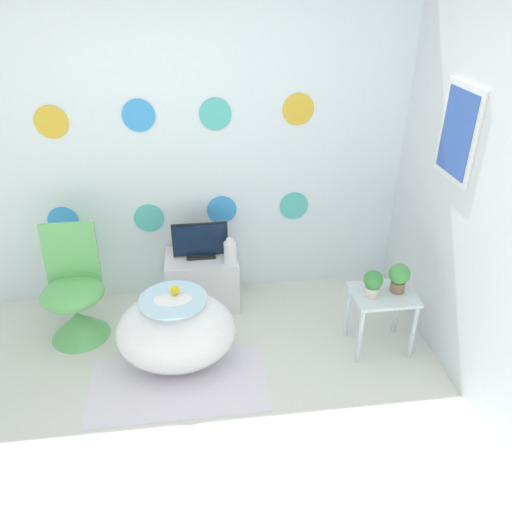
% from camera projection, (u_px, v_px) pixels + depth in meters
% --- Properties ---
extents(ground_plane, '(12.00, 12.00, 0.00)m').
position_uv_depth(ground_plane, '(197.00, 463.00, 2.84)').
color(ground_plane, silver).
extents(wall_back_dotted, '(4.48, 0.05, 2.60)m').
position_uv_depth(wall_back_dotted, '(180.00, 143.00, 3.73)').
color(wall_back_dotted, white).
rests_on(wall_back_dotted, ground_plane).
extents(wall_right, '(0.06, 2.79, 2.60)m').
position_uv_depth(wall_right, '(461.00, 175.00, 3.14)').
color(wall_right, silver).
rests_on(wall_right, ground_plane).
extents(rug, '(1.19, 0.64, 0.01)m').
position_uv_depth(rug, '(179.00, 383.00, 3.37)').
color(rug, silver).
rests_on(rug, ground_plane).
extents(bathtub, '(0.81, 0.55, 0.58)m').
position_uv_depth(bathtub, '(176.00, 332.00, 3.39)').
color(bathtub, white).
rests_on(bathtub, ground_plane).
extents(rubber_duck, '(0.06, 0.07, 0.07)m').
position_uv_depth(rubber_duck, '(175.00, 290.00, 3.24)').
color(rubber_duck, yellow).
rests_on(rubber_duck, bathtub).
extents(chair, '(0.46, 0.46, 0.86)m').
position_uv_depth(chair, '(76.00, 306.00, 3.69)').
color(chair, '#66C166').
rests_on(chair, ground_plane).
extents(tv_cabinet, '(0.57, 0.39, 0.45)m').
position_uv_depth(tv_cabinet, '(203.00, 280.00, 4.07)').
color(tv_cabinet, silver).
rests_on(tv_cabinet, ground_plane).
extents(tv, '(0.43, 0.12, 0.29)m').
position_uv_depth(tv, '(200.00, 242.00, 3.89)').
color(tv, black).
rests_on(tv, tv_cabinet).
extents(vase, '(0.10, 0.10, 0.21)m').
position_uv_depth(vase, '(230.00, 252.00, 3.83)').
color(vase, white).
rests_on(vase, tv_cabinet).
extents(side_table, '(0.44, 0.35, 0.47)m').
position_uv_depth(side_table, '(382.00, 304.00, 3.52)').
color(side_table, silver).
rests_on(side_table, ground_plane).
extents(potted_plant_left, '(0.13, 0.13, 0.20)m').
position_uv_depth(potted_plant_left, '(373.00, 283.00, 3.40)').
color(potted_plant_left, beige).
rests_on(potted_plant_left, side_table).
extents(potted_plant_right, '(0.15, 0.15, 0.21)m').
position_uv_depth(potted_plant_right, '(399.00, 276.00, 3.44)').
color(potted_plant_right, '#8C6B4C').
rests_on(potted_plant_right, side_table).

